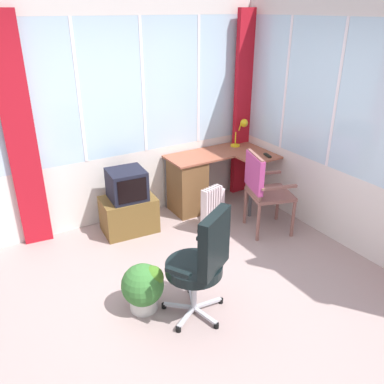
% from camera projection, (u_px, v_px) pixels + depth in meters
% --- Properties ---
extents(ground, '(4.90, 4.92, 0.06)m').
position_uv_depth(ground, '(201.00, 304.00, 3.80)').
color(ground, gray).
extents(north_window_panel, '(3.90, 0.07, 2.62)m').
position_uv_depth(north_window_panel, '(114.00, 119.00, 4.79)').
color(north_window_panel, silver).
rests_on(north_window_panel, ground).
extents(east_window_panel, '(0.07, 3.92, 2.62)m').
position_uv_depth(east_window_panel, '(364.00, 136.00, 4.16)').
color(east_window_panel, silver).
rests_on(east_window_panel, ground).
extents(curtain_north_left, '(0.32, 0.10, 2.52)m').
position_uv_depth(curtain_north_left, '(21.00, 138.00, 4.25)').
color(curtain_north_left, '#B41421').
rests_on(curtain_north_left, ground).
extents(curtain_corner, '(0.31, 0.09, 2.52)m').
position_uv_depth(curtain_corner, '(244.00, 107.00, 5.57)').
color(curtain_corner, '#B41421').
rests_on(curtain_corner, ground).
extents(desk, '(1.34, 0.86, 0.76)m').
position_uv_depth(desk, '(192.00, 182.00, 5.34)').
color(desk, '#97513B').
rests_on(desk, ground).
extents(desk_lamp, '(0.24, 0.20, 0.39)m').
position_uv_depth(desk_lamp, '(243.00, 129.00, 5.50)').
color(desk_lamp, yellow).
rests_on(desk_lamp, desk).
extents(tv_remote, '(0.08, 0.16, 0.02)m').
position_uv_depth(tv_remote, '(267.00, 155.00, 5.23)').
color(tv_remote, black).
rests_on(tv_remote, desk).
extents(wooden_armchair, '(0.61, 0.60, 1.00)m').
position_uv_depth(wooden_armchair, '(261.00, 183.00, 4.73)').
color(wooden_armchair, '#83544B').
rests_on(wooden_armchair, ground).
extents(office_chair, '(0.62, 0.59, 1.05)m').
position_uv_depth(office_chair, '(203.00, 259.00, 3.38)').
color(office_chair, '#B7B7BF').
rests_on(office_chair, ground).
extents(tv_on_stand, '(0.67, 0.49, 0.80)m').
position_uv_depth(tv_on_stand, '(128.00, 205.00, 4.85)').
color(tv_on_stand, brown).
rests_on(tv_on_stand, ground).
extents(space_heater, '(0.37, 0.24, 0.58)m').
position_uv_depth(space_heater, '(213.00, 209.00, 4.88)').
color(space_heater, silver).
rests_on(space_heater, ground).
extents(potted_plant, '(0.39, 0.39, 0.46)m').
position_uv_depth(potted_plant, '(144.00, 286.00, 3.60)').
color(potted_plant, silver).
rests_on(potted_plant, ground).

